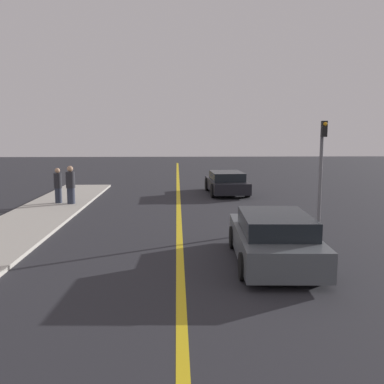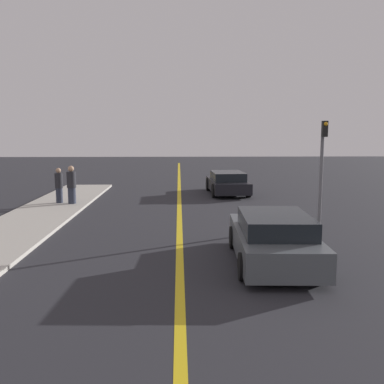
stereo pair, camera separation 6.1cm
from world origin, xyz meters
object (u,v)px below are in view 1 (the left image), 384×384
Objects in this scene: car_ahead_center at (226,183)px; pedestrian_mid_group at (71,185)px; car_near_right_lane at (273,239)px; traffic_light at (322,161)px; pedestrian_far_standing at (58,186)px.

pedestrian_mid_group is (-7.41, -3.59, 0.35)m from car_ahead_center.
car_ahead_center is at bearing 91.39° from car_near_right_lane.
car_ahead_center is (0.23, 12.28, -0.03)m from car_near_right_lane.
pedestrian_mid_group is at bearing 156.56° from traffic_light.
traffic_light is (10.47, -4.50, 1.38)m from pedestrian_far_standing.
traffic_light is at bearing -23.25° from pedestrian_far_standing.
traffic_light reaches higher than pedestrian_far_standing.
traffic_light is (9.85, -4.27, 1.33)m from pedestrian_mid_group.
traffic_light is (2.66, 4.42, 1.66)m from car_near_right_lane.
car_near_right_lane reaches higher than car_ahead_center.
pedestrian_far_standing is 0.43× the size of traffic_light.
car_near_right_lane is at bearing -121.07° from traffic_light.
pedestrian_mid_group reaches higher than car_ahead_center.
pedestrian_mid_group is 0.46× the size of traffic_light.
pedestrian_far_standing is (-0.62, 0.23, -0.05)m from pedestrian_mid_group.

